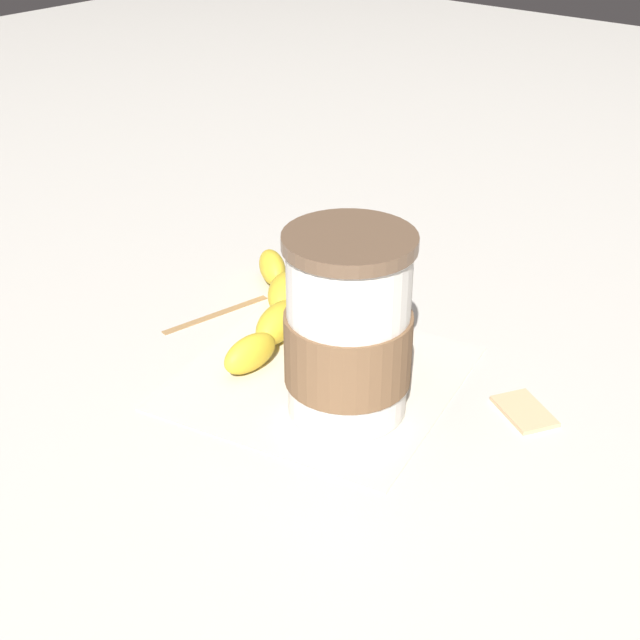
# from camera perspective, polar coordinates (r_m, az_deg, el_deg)

# --- Properties ---
(ground_plane) EXTENTS (3.00, 3.00, 0.00)m
(ground_plane) POSITION_cam_1_polar(r_m,az_deg,el_deg) (0.73, 0.00, -3.74)
(ground_plane) COLOR beige
(paper_napkin) EXTENTS (0.25, 0.25, 0.00)m
(paper_napkin) POSITION_cam_1_polar(r_m,az_deg,el_deg) (0.73, 0.00, -3.69)
(paper_napkin) COLOR beige
(paper_napkin) RESTS_ON ground_plane
(coffee_cup) EXTENTS (0.10, 0.10, 0.14)m
(coffee_cup) POSITION_cam_1_polar(r_m,az_deg,el_deg) (0.65, 1.81, -0.74)
(coffee_cup) COLOR silver
(coffee_cup) RESTS_ON paper_napkin
(muffin) EXTENTS (0.08, 0.08, 0.10)m
(muffin) POSITION_cam_1_polar(r_m,az_deg,el_deg) (0.70, 1.26, 0.40)
(muffin) COLOR white
(muffin) RESTS_ON paper_napkin
(banana) EXTENTS (0.13, 0.18, 0.03)m
(banana) POSITION_cam_1_polar(r_m,az_deg,el_deg) (0.80, -2.99, 0.84)
(banana) COLOR gold
(banana) RESTS_ON paper_napkin
(sugar_packet) EXTENTS (0.06, 0.05, 0.01)m
(sugar_packet) POSITION_cam_1_polar(r_m,az_deg,el_deg) (0.70, 12.96, -5.59)
(sugar_packet) COLOR #E0B27F
(sugar_packet) RESTS_ON ground_plane
(wooden_stirrer) EXTENTS (0.03, 0.11, 0.00)m
(wooden_stirrer) POSITION_cam_1_polar(r_m,az_deg,el_deg) (0.82, -6.66, 0.38)
(wooden_stirrer) COLOR #9E7547
(wooden_stirrer) RESTS_ON ground_plane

